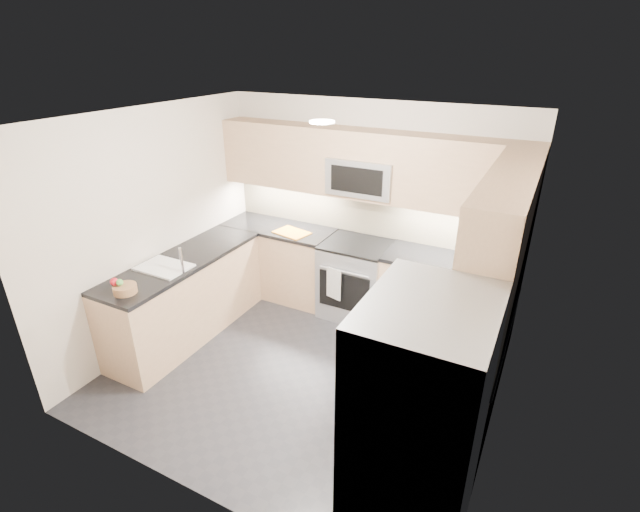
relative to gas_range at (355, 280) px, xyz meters
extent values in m
cube|color=#27272C|center=(0.00, -1.28, -0.46)|extent=(3.60, 3.20, 0.00)
cube|color=beige|center=(0.00, -1.28, 2.04)|extent=(3.60, 3.20, 0.02)
cube|color=beige|center=(0.00, 0.32, 0.79)|extent=(3.60, 0.02, 2.50)
cube|color=beige|center=(0.00, -2.88, 0.79)|extent=(3.60, 0.02, 2.50)
cube|color=beige|center=(-1.80, -1.28, 0.79)|extent=(0.02, 3.20, 2.50)
cube|color=beige|center=(1.80, -1.28, 0.79)|extent=(0.02, 3.20, 2.50)
cube|color=tan|center=(-1.09, 0.02, -0.01)|extent=(1.42, 0.60, 0.90)
cube|color=tan|center=(1.09, 0.02, -0.01)|extent=(1.42, 0.60, 0.90)
cube|color=tan|center=(1.50, -1.12, -0.01)|extent=(0.60, 1.70, 0.90)
cube|color=tan|center=(-1.50, -1.28, -0.01)|extent=(0.60, 2.00, 0.90)
cube|color=black|center=(-1.09, 0.02, 0.47)|extent=(1.42, 0.63, 0.04)
cube|color=black|center=(1.09, 0.02, 0.47)|extent=(1.42, 0.63, 0.04)
cube|color=black|center=(1.50, -1.12, 0.47)|extent=(0.63, 1.70, 0.04)
cube|color=black|center=(-1.50, -1.28, 0.47)|extent=(0.63, 2.00, 0.04)
cube|color=tan|center=(0.00, 0.15, 1.37)|extent=(3.60, 0.35, 0.75)
cube|color=tan|center=(1.62, -1.00, 1.37)|extent=(0.35, 1.95, 0.75)
cube|color=#BEAD89|center=(0.00, 0.32, 0.74)|extent=(3.60, 0.01, 0.51)
cube|color=#BEAD89|center=(1.80, -0.82, 0.74)|extent=(0.01, 2.30, 0.51)
cube|color=#A0A3A8|center=(0.00, 0.00, 0.00)|extent=(0.76, 0.65, 0.91)
cube|color=black|center=(0.00, 0.00, 0.46)|extent=(0.76, 0.65, 0.03)
cube|color=black|center=(0.00, -0.33, -0.01)|extent=(0.62, 0.02, 0.45)
cylinder|color=#B2B5BA|center=(0.00, -0.35, 0.26)|extent=(0.60, 0.02, 0.02)
cube|color=#94979B|center=(0.00, 0.12, 1.24)|extent=(0.76, 0.40, 0.40)
cube|color=black|center=(0.00, -0.08, 1.24)|extent=(0.60, 0.01, 0.28)
cube|color=#999DA1|center=(1.45, -2.43, 0.45)|extent=(0.70, 0.90, 1.80)
cylinder|color=#B2B5BA|center=(1.08, -2.61, 0.49)|extent=(0.02, 0.02, 1.20)
cylinder|color=#B2B5BA|center=(1.08, -2.25, 0.49)|extent=(0.02, 0.02, 1.20)
cube|color=white|center=(-1.50, -1.53, 0.42)|extent=(0.52, 0.38, 0.16)
cylinder|color=silver|center=(-1.24, -1.53, 0.62)|extent=(0.03, 0.03, 0.28)
cylinder|color=#50BC51|center=(1.57, 0.06, 0.57)|extent=(0.33, 0.33, 0.16)
cube|color=orange|center=(-0.82, -0.09, 0.49)|extent=(0.46, 0.37, 0.01)
cylinder|color=#9E714A|center=(-1.44, -2.08, 0.52)|extent=(0.23, 0.23, 0.08)
sphere|color=red|center=(-1.51, -2.11, 0.60)|extent=(0.07, 0.07, 0.07)
sphere|color=#5CB14C|center=(-1.46, -2.10, 0.60)|extent=(0.06, 0.06, 0.06)
cube|color=silver|center=(-0.11, -0.37, 0.10)|extent=(0.20, 0.07, 0.38)
camera|label=1|loc=(1.90, -4.57, 2.60)|focal=26.00mm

